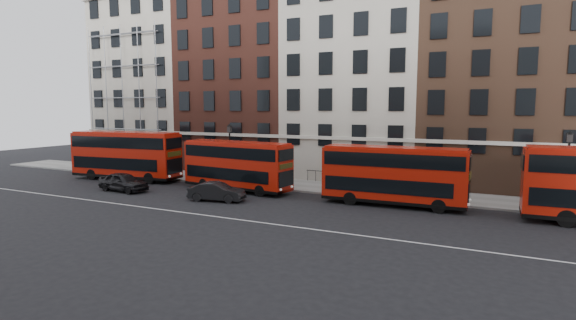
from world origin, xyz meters
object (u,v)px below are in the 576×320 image
at_px(bus_a, 126,154).
at_px(car_rear, 123,182).
at_px(car_front, 217,192).
at_px(bus_c, 393,174).
at_px(bus_b, 237,164).

relative_size(bus_a, car_rear, 2.44).
bearing_deg(car_front, bus_c, -82.96).
relative_size(car_rear, car_front, 1.08).
distance_m(bus_b, car_rear, 9.53).
relative_size(bus_a, car_front, 2.65).
relative_size(bus_a, bus_c, 1.11).
bearing_deg(car_rear, car_front, -85.41).
height_order(bus_a, bus_c, bus_a).
bearing_deg(bus_a, car_rear, -51.68).
bearing_deg(bus_b, car_rear, -145.71).
relative_size(bus_c, car_rear, 2.19).
height_order(bus_c, car_front, bus_c).
distance_m(car_rear, car_front, 9.26).
xyz_separation_m(car_rear, car_front, (9.26, 0.20, -0.08)).
xyz_separation_m(bus_a, car_rear, (4.23, -4.39, -1.70)).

